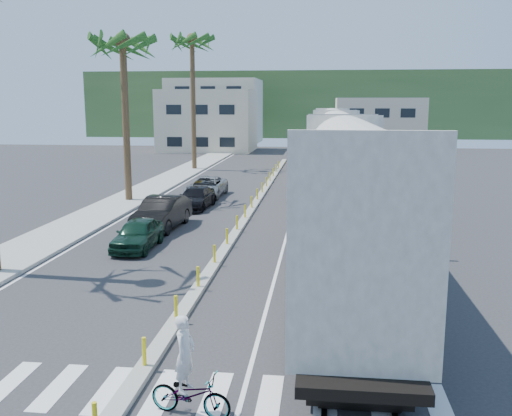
# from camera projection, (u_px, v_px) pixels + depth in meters

# --- Properties ---
(ground) EXTENTS (140.00, 140.00, 0.00)m
(ground) POSITION_uv_depth(u_px,v_px,m) (157.00, 353.00, 14.67)
(ground) COLOR #28282B
(ground) RESTS_ON ground
(sidewalk) EXTENTS (3.00, 90.00, 0.15)m
(sidewalk) POSITION_uv_depth(u_px,v_px,m) (141.00, 193.00, 40.03)
(sidewalk) COLOR gray
(sidewalk) RESTS_ON ground
(rails) EXTENTS (1.56, 100.00, 0.06)m
(rails) POSITION_uv_depth(u_px,v_px,m) (333.00, 191.00, 41.44)
(rails) COLOR black
(rails) RESTS_ON ground
(median) EXTENTS (0.45, 60.00, 0.85)m
(median) POSITION_uv_depth(u_px,v_px,m) (252.00, 209.00, 34.15)
(median) COLOR gray
(median) RESTS_ON ground
(crosswalk) EXTENTS (14.00, 2.20, 0.01)m
(crosswalk) POSITION_uv_depth(u_px,v_px,m) (131.00, 391.00, 12.71)
(crosswalk) COLOR silver
(crosswalk) RESTS_ON ground
(lane_markings) EXTENTS (9.42, 90.00, 0.01)m
(lane_markings) POSITION_uv_depth(u_px,v_px,m) (230.00, 196.00, 39.33)
(lane_markings) COLOR silver
(lane_markings) RESTS_ON ground
(freight_train) EXTENTS (3.00, 60.94, 5.85)m
(freight_train) POSITION_uv_depth(u_px,v_px,m) (335.00, 156.00, 37.40)
(freight_train) COLOR #A2A195
(freight_train) RESTS_ON ground
(palm_trees) EXTENTS (3.50, 37.20, 13.75)m
(palm_trees) POSITION_uv_depth(u_px,v_px,m) (129.00, 31.00, 35.79)
(palm_trees) COLOR brown
(palm_trees) RESTS_ON ground
(buildings) EXTENTS (38.00, 27.00, 10.00)m
(buildings) POSITION_uv_depth(u_px,v_px,m) (251.00, 116.00, 84.59)
(buildings) COLOR beige
(buildings) RESTS_ON ground
(hillside) EXTENTS (80.00, 20.00, 12.00)m
(hillside) POSITION_uv_depth(u_px,v_px,m) (302.00, 104.00, 111.25)
(hillside) COLOR #385628
(hillside) RESTS_ON ground
(car_lead) EXTENTS (1.62, 3.95, 1.34)m
(car_lead) POSITION_uv_depth(u_px,v_px,m) (138.00, 234.00, 25.00)
(car_lead) COLOR black
(car_lead) RESTS_ON ground
(car_second) EXTENTS (2.45, 5.21, 1.63)m
(car_second) POSITION_uv_depth(u_px,v_px,m) (162.00, 213.00, 28.99)
(car_second) COLOR black
(car_second) RESTS_ON ground
(car_third) EXTENTS (2.44, 4.65, 1.27)m
(car_third) POSITION_uv_depth(u_px,v_px,m) (196.00, 198.00, 34.67)
(car_third) COLOR black
(car_third) RESTS_ON ground
(car_rear) EXTENTS (2.52, 5.06, 1.38)m
(car_rear) POSITION_uv_depth(u_px,v_px,m) (206.00, 187.00, 38.92)
(car_rear) COLOR #929496
(car_rear) RESTS_ON ground
(cyclist) EXTENTS (1.29, 2.00, 2.16)m
(cyclist) POSITION_uv_depth(u_px,v_px,m) (189.00, 385.00, 11.63)
(cyclist) COLOR #9EA0A5
(cyclist) RESTS_ON ground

